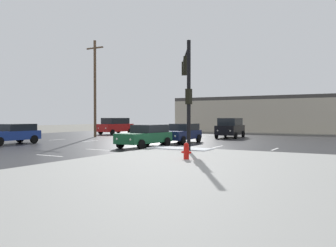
{
  "coord_description": "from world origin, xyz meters",
  "views": [
    {
      "loc": [
        15.01,
        -23.53,
        2.13
      ],
      "look_at": [
        -0.54,
        4.39,
        1.56
      ],
      "focal_mm": 37.31,
      "sensor_mm": 36.0,
      "label": 1
    }
  ],
  "objects_px": {
    "traffic_signal_mast": "(187,81)",
    "sedan_green": "(146,135)",
    "sedan_navy": "(182,133)",
    "suv_black": "(230,127)",
    "suv_red": "(115,126)",
    "fire_hydrant": "(186,151)",
    "utility_pole_far": "(95,87)",
    "sedan_blue": "(12,133)"
  },
  "relations": [
    {
      "from": "traffic_signal_mast",
      "to": "suv_red",
      "type": "height_order",
      "value": "traffic_signal_mast"
    },
    {
      "from": "sedan_navy",
      "to": "utility_pole_far",
      "type": "relative_size",
      "value": 0.44
    },
    {
      "from": "suv_red",
      "to": "sedan_blue",
      "type": "bearing_deg",
      "value": 14.31
    },
    {
      "from": "traffic_signal_mast",
      "to": "sedan_navy",
      "type": "xyz_separation_m",
      "value": [
        -3.49,
        6.21,
        -3.56
      ]
    },
    {
      "from": "traffic_signal_mast",
      "to": "sedan_green",
      "type": "bearing_deg",
      "value": 41.54
    },
    {
      "from": "traffic_signal_mast",
      "to": "fire_hydrant",
      "type": "bearing_deg",
      "value": 175.65
    },
    {
      "from": "suv_black",
      "to": "sedan_green",
      "type": "relative_size",
      "value": 1.07
    },
    {
      "from": "traffic_signal_mast",
      "to": "sedan_green",
      "type": "xyz_separation_m",
      "value": [
        -3.89,
        1.31,
        -3.56
      ]
    },
    {
      "from": "traffic_signal_mast",
      "to": "sedan_blue",
      "type": "bearing_deg",
      "value": 65.32
    },
    {
      "from": "suv_red",
      "to": "sedan_blue",
      "type": "relative_size",
      "value": 1.08
    },
    {
      "from": "traffic_signal_mast",
      "to": "sedan_green",
      "type": "relative_size",
      "value": 1.4
    },
    {
      "from": "suv_black",
      "to": "sedan_navy",
      "type": "relative_size",
      "value": 1.08
    },
    {
      "from": "fire_hydrant",
      "to": "suv_red",
      "type": "xyz_separation_m",
      "value": [
        -19.93,
        20.35,
        0.55
      ]
    },
    {
      "from": "suv_black",
      "to": "sedan_blue",
      "type": "relative_size",
      "value": 1.08
    },
    {
      "from": "traffic_signal_mast",
      "to": "utility_pole_far",
      "type": "distance_m",
      "value": 18.3
    },
    {
      "from": "sedan_navy",
      "to": "suv_black",
      "type": "bearing_deg",
      "value": 171.94
    },
    {
      "from": "sedan_green",
      "to": "sedan_blue",
      "type": "bearing_deg",
      "value": -72.14
    },
    {
      "from": "traffic_signal_mast",
      "to": "sedan_blue",
      "type": "relative_size",
      "value": 1.41
    },
    {
      "from": "sedan_blue",
      "to": "traffic_signal_mast",
      "type": "bearing_deg",
      "value": 96.85
    },
    {
      "from": "sedan_green",
      "to": "sedan_blue",
      "type": "height_order",
      "value": "same"
    },
    {
      "from": "suv_black",
      "to": "sedan_green",
      "type": "xyz_separation_m",
      "value": [
        -1.47,
        -13.83,
        -0.24
      ]
    },
    {
      "from": "fire_hydrant",
      "to": "suv_red",
      "type": "distance_m",
      "value": 28.49
    },
    {
      "from": "sedan_green",
      "to": "fire_hydrant",
      "type": "bearing_deg",
      "value": 49.97
    },
    {
      "from": "suv_black",
      "to": "suv_red",
      "type": "xyz_separation_m",
      "value": [
        -15.31,
        0.59,
        0.0
      ]
    },
    {
      "from": "traffic_signal_mast",
      "to": "utility_pole_far",
      "type": "xyz_separation_m",
      "value": [
        -15.63,
        9.47,
        0.99
      ]
    },
    {
      "from": "fire_hydrant",
      "to": "utility_pole_far",
      "type": "relative_size",
      "value": 0.08
    },
    {
      "from": "fire_hydrant",
      "to": "suv_black",
      "type": "bearing_deg",
      "value": 103.17
    },
    {
      "from": "sedan_blue",
      "to": "suv_red",
      "type": "bearing_deg",
      "value": -168.58
    },
    {
      "from": "fire_hydrant",
      "to": "sedan_green",
      "type": "xyz_separation_m",
      "value": [
        -6.1,
        5.93,
        0.32
      ]
    },
    {
      "from": "sedan_blue",
      "to": "utility_pole_far",
      "type": "distance_m",
      "value": 11.77
    },
    {
      "from": "sedan_navy",
      "to": "utility_pole_far",
      "type": "xyz_separation_m",
      "value": [
        -12.14,
        3.26,
        4.55
      ]
    },
    {
      "from": "sedan_navy",
      "to": "utility_pole_far",
      "type": "distance_m",
      "value": 13.37
    },
    {
      "from": "fire_hydrant",
      "to": "sedan_green",
      "type": "distance_m",
      "value": 8.51
    },
    {
      "from": "fire_hydrant",
      "to": "sedan_navy",
      "type": "height_order",
      "value": "sedan_navy"
    },
    {
      "from": "traffic_signal_mast",
      "to": "suv_red",
      "type": "distance_m",
      "value": 23.93
    },
    {
      "from": "suv_red",
      "to": "sedan_green",
      "type": "height_order",
      "value": "suv_red"
    },
    {
      "from": "sedan_blue",
      "to": "utility_pole_far",
      "type": "xyz_separation_m",
      "value": [
        -0.84,
        10.82,
        4.55
      ]
    },
    {
      "from": "suv_black",
      "to": "sedan_blue",
      "type": "bearing_deg",
      "value": -40.94
    },
    {
      "from": "suv_red",
      "to": "sedan_navy",
      "type": "bearing_deg",
      "value": 60.78
    },
    {
      "from": "sedan_blue",
      "to": "sedan_navy",
      "type": "height_order",
      "value": "same"
    },
    {
      "from": "traffic_signal_mast",
      "to": "fire_hydrant",
      "type": "xyz_separation_m",
      "value": [
        2.21,
        -4.62,
        -3.88
      ]
    },
    {
      "from": "traffic_signal_mast",
      "to": "fire_hydrant",
      "type": "relative_size",
      "value": 8.16
    }
  ]
}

